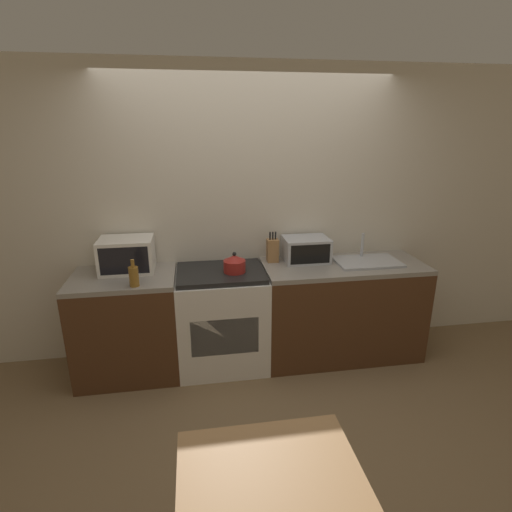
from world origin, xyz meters
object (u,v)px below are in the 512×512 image
Objects in this scene: kettle at (234,264)px; dining_table at (274,512)px; microwave at (127,255)px; stove_range at (222,318)px; toaster_oven at (306,249)px; bottle at (134,276)px.

kettle is 2.04m from dining_table.
dining_table is at bearing -69.32° from microwave.
stove_range is 2.04× the size of microwave.
toaster_oven reaches higher than dining_table.
toaster_oven is (0.67, 0.18, 0.04)m from kettle.
stove_range is 2.23× the size of toaster_oven.
dining_table is (-0.74, -2.20, -0.36)m from toaster_oven.
bottle is 2.00m from dining_table.
kettle is 0.82m from bottle.
stove_range is 0.98m from toaster_oven.
toaster_oven reaches higher than stove_range.
bottle is (0.10, -0.36, -0.06)m from microwave.
stove_range is 0.54m from kettle.
dining_table is at bearing -108.64° from toaster_oven.
microwave is at bearing 169.29° from kettle.
bottle is 0.28× the size of dining_table.
kettle is at bearing -20.79° from stove_range.
kettle is 0.91m from microwave.
dining_table is at bearing -68.28° from bottle.
stove_range is at bearing -170.03° from toaster_oven.
dining_table is (0.05, -2.06, 0.20)m from stove_range.
stove_range is at bearing 159.21° from kettle.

